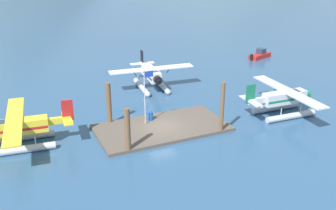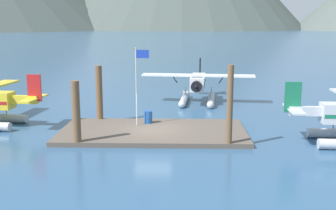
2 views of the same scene
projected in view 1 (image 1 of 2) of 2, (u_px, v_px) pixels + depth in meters
ground_plane at (162, 129)px, 36.78m from camera, size 1200.00×1200.00×0.00m
dock_platform at (162, 128)px, 36.72m from camera, size 12.43×6.49×0.30m
piling_near_left at (128, 131)px, 31.82m from camera, size 0.49×0.49×4.02m
piling_near_right at (222, 108)px, 35.09m from camera, size 0.36×0.36×5.00m
piling_far_left at (109, 104)px, 37.03m from camera, size 0.49×0.49×4.29m
flagpole at (146, 90)px, 36.00m from camera, size 0.95×0.10×5.44m
fuel_drum at (150, 116)px, 37.88m from camera, size 0.62×0.62×0.88m
mooring_buoy at (17, 134)px, 34.88m from camera, size 0.87×0.87×0.87m
seaplane_yellow_port_fwd at (19, 130)px, 32.93m from camera, size 7.96×10.49×3.84m
seaplane_white_bow_right at (151, 76)px, 47.05m from camera, size 10.49×7.96×3.84m
seaplane_silver_stbd_aft at (284, 101)px, 39.43m from camera, size 7.98×10.46×3.84m
boat_red_open_east at (260, 55)px, 61.05m from camera, size 4.69×2.80×1.50m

